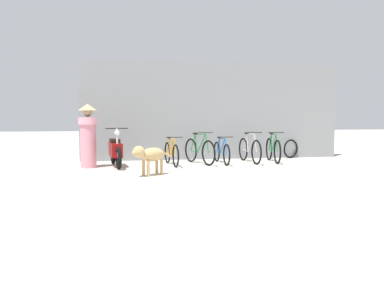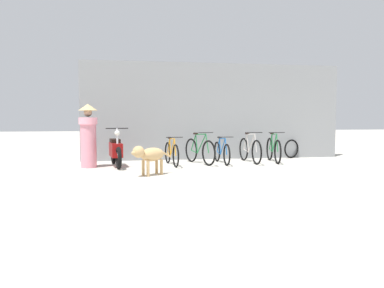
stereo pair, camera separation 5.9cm
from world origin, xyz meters
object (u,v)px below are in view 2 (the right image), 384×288
at_px(bicycle_2, 222,152).
at_px(bicycle_1, 200,151).
at_px(motorcycle, 116,151).
at_px(bicycle_3, 250,150).
at_px(stray_dog, 149,155).
at_px(spare_tire_left, 291,149).
at_px(bicycle_0, 172,153).
at_px(bicycle_4, 273,150).
at_px(person_in_robes, 88,134).

bearing_deg(bicycle_2, bicycle_1, -95.35).
height_order(bicycle_2, motorcycle, motorcycle).
height_order(bicycle_3, motorcycle, motorcycle).
height_order(stray_dog, spare_tire_left, stray_dog).
height_order(bicycle_0, spare_tire_left, bicycle_0).
height_order(bicycle_4, person_in_robes, person_in_robes).
bearing_deg(bicycle_1, motorcycle, -103.80).
relative_size(bicycle_0, person_in_robes, 0.93).
height_order(bicycle_1, person_in_robes, person_in_robes).
height_order(bicycle_1, stray_dog, bicycle_1).
height_order(bicycle_2, bicycle_4, bicycle_4).
xyz_separation_m(bicycle_0, bicycle_2, (1.47, 0.14, -0.01)).
relative_size(bicycle_1, bicycle_2, 1.01).
bearing_deg(spare_tire_left, bicycle_3, -152.07).
bearing_deg(stray_dog, bicycle_2, -174.66).
bearing_deg(motorcycle, person_in_robes, -89.90).
relative_size(bicycle_0, stray_dog, 1.59).
relative_size(bicycle_0, bicycle_2, 0.96).
height_order(bicycle_1, bicycle_3, bicycle_1).
distance_m(bicycle_1, bicycle_2, 0.64).
relative_size(bicycle_4, spare_tire_left, 2.69).
relative_size(motorcycle, person_in_robes, 1.07).
xyz_separation_m(bicycle_2, bicycle_3, (0.88, 0.11, 0.05)).
bearing_deg(bicycle_0, spare_tire_left, 98.83).
distance_m(bicycle_3, person_in_robes, 4.60).
distance_m(stray_dog, spare_tire_left, 5.60).
xyz_separation_m(motorcycle, person_in_robes, (-0.70, -0.11, 0.46)).
xyz_separation_m(bicycle_0, stray_dog, (-0.71, -1.78, 0.14)).
distance_m(bicycle_0, person_in_robes, 2.29).
relative_size(bicycle_3, spare_tire_left, 2.83).
distance_m(bicycle_1, person_in_robes, 3.10).
bearing_deg(bicycle_1, stray_dog, -56.51).
bearing_deg(bicycle_4, bicycle_1, -80.74).
relative_size(bicycle_3, person_in_robes, 1.04).
bearing_deg(bicycle_1, bicycle_3, 74.07).
bearing_deg(stray_dog, motorcycle, -101.56).
bearing_deg(motorcycle, bicycle_1, 86.23).
xyz_separation_m(bicycle_0, bicycle_4, (3.07, 0.24, 0.04)).
distance_m(bicycle_2, person_in_robes, 3.73).
distance_m(bicycle_4, stray_dog, 4.29).
bearing_deg(stray_dog, bicycle_3, 177.50).
bearing_deg(bicycle_4, stray_dog, -54.16).
distance_m(bicycle_2, bicycle_3, 0.89).
height_order(bicycle_2, bicycle_3, bicycle_3).
xyz_separation_m(bicycle_0, person_in_robes, (-2.22, -0.12, 0.55)).
relative_size(bicycle_2, stray_dog, 1.66).
height_order(bicycle_0, bicycle_4, bicycle_4).
bearing_deg(motorcycle, bicycle_2, 84.43).
xyz_separation_m(bicycle_2, motorcycle, (-2.98, -0.15, 0.10)).
bearing_deg(motorcycle, stray_dog, 16.09).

